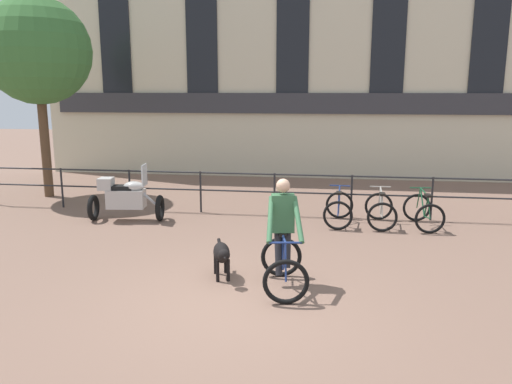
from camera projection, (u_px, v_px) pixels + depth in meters
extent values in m
plane|color=#7A5B4C|center=(237.00, 300.00, 7.39)|extent=(60.00, 60.00, 0.00)
cylinder|color=#232326|center=(62.00, 188.00, 13.12)|extent=(0.05, 0.05, 1.05)
cylinder|color=#232326|center=(130.00, 190.00, 12.85)|extent=(0.05, 0.05, 1.05)
cylinder|color=#232326|center=(201.00, 192.00, 12.59)|extent=(0.05, 0.05, 1.05)
cylinder|color=#232326|center=(274.00, 194.00, 12.33)|extent=(0.05, 0.05, 1.05)
cylinder|color=#232326|center=(351.00, 196.00, 12.06)|extent=(0.05, 0.05, 1.05)
cylinder|color=#232326|center=(432.00, 199.00, 11.80)|extent=(0.05, 0.05, 1.05)
cylinder|color=#232326|center=(275.00, 174.00, 12.23)|extent=(15.00, 0.04, 0.04)
cylinder|color=#232326|center=(274.00, 192.00, 12.32)|extent=(15.00, 0.04, 0.04)
cube|color=beige|center=(294.00, 20.00, 16.97)|extent=(18.00, 0.60, 10.77)
cube|color=#333338|center=(292.00, 103.00, 17.18)|extent=(17.10, 0.12, 0.70)
cube|color=black|center=(113.00, 6.00, 17.43)|extent=(1.10, 0.06, 6.03)
cube|color=black|center=(201.00, 4.00, 16.99)|extent=(1.10, 0.06, 6.03)
cube|color=black|center=(293.00, 2.00, 16.55)|extent=(1.10, 0.06, 6.03)
torus|color=black|center=(286.00, 282.00, 7.18)|extent=(0.68, 0.17, 0.68)
torus|color=black|center=(281.00, 257.00, 8.26)|extent=(0.68, 0.17, 0.68)
cylinder|color=navy|center=(284.00, 256.00, 7.55)|extent=(0.11, 0.49, 0.60)
cylinder|color=navy|center=(283.00, 252.00, 7.88)|extent=(0.07, 0.23, 0.52)
cylinder|color=navy|center=(284.00, 238.00, 7.60)|extent=(0.14, 0.66, 0.10)
cylinder|color=navy|center=(282.00, 263.00, 8.04)|extent=(0.10, 0.44, 0.08)
cylinder|color=navy|center=(282.00, 246.00, 8.09)|extent=(0.07, 0.27, 0.47)
cylinder|color=navy|center=(286.00, 262.00, 7.22)|extent=(0.06, 0.23, 0.54)
cylinder|color=navy|center=(285.00, 243.00, 7.27)|extent=(0.48, 0.11, 0.03)
cube|color=black|center=(283.00, 233.00, 7.92)|extent=(0.16, 0.26, 0.05)
cube|color=#33603D|center=(283.00, 213.00, 7.86)|extent=(0.39, 0.27, 0.60)
sphere|color=tan|center=(283.00, 186.00, 7.77)|extent=(0.22, 0.22, 0.22)
cylinder|color=#33603D|center=(270.00, 219.00, 7.53)|extent=(0.12, 0.72, 0.60)
cylinder|color=#33603D|center=(298.00, 219.00, 7.54)|extent=(0.25, 0.71, 0.60)
cylinder|color=black|center=(278.00, 253.00, 7.88)|extent=(0.18, 0.32, 0.69)
cylinder|color=black|center=(287.00, 250.00, 7.87)|extent=(0.13, 0.31, 0.58)
ellipsoid|color=black|center=(221.00, 252.00, 8.20)|extent=(0.43, 0.63, 0.31)
cylinder|color=black|center=(223.00, 255.00, 7.97)|extent=(0.22, 0.21, 0.18)
sphere|color=black|center=(224.00, 255.00, 7.80)|extent=(0.19, 0.19, 0.19)
cone|color=black|center=(225.00, 258.00, 7.73)|extent=(0.13, 0.14, 0.10)
cylinder|color=black|center=(219.00, 243.00, 8.52)|extent=(0.11, 0.20, 0.12)
cylinder|color=black|center=(218.00, 271.00, 8.06)|extent=(0.06, 0.06, 0.37)
cylinder|color=black|center=(228.00, 270.00, 8.09)|extent=(0.06, 0.06, 0.37)
cylinder|color=black|center=(215.00, 263.00, 8.41)|extent=(0.06, 0.06, 0.37)
cylinder|color=black|center=(226.00, 263.00, 8.44)|extent=(0.06, 0.06, 0.37)
torus|color=black|center=(160.00, 208.00, 11.81)|extent=(0.19, 0.63, 0.62)
torus|color=black|center=(93.00, 208.00, 11.84)|extent=(0.19, 0.63, 0.62)
cube|color=#B7B2AD|center=(126.00, 199.00, 11.78)|extent=(0.92, 0.50, 0.44)
ellipsoid|color=#B7B2AD|center=(134.00, 186.00, 11.72)|extent=(0.51, 0.37, 0.24)
cube|color=black|center=(121.00, 188.00, 11.73)|extent=(0.59, 0.36, 0.10)
cylinder|color=#B2B2B7|center=(151.00, 200.00, 11.77)|extent=(0.45, 0.11, 0.41)
cube|color=silver|center=(144.00, 175.00, 11.66)|extent=(0.08, 0.44, 0.50)
cube|color=#B7B2AD|center=(106.00, 184.00, 11.72)|extent=(0.36, 0.40, 0.28)
torus|color=black|center=(339.00, 205.00, 12.02)|extent=(0.66, 0.09, 0.66)
torus|color=black|center=(338.00, 216.00, 11.01)|extent=(0.66, 0.09, 0.66)
cylinder|color=navy|center=(339.00, 199.00, 11.58)|extent=(0.06, 0.47, 0.58)
cylinder|color=navy|center=(339.00, 204.00, 11.28)|extent=(0.04, 0.22, 0.51)
cylinder|color=navy|center=(339.00, 190.00, 11.44)|extent=(0.07, 0.63, 0.10)
cylinder|color=navy|center=(338.00, 214.00, 11.22)|extent=(0.05, 0.42, 0.07)
cylinder|color=navy|center=(338.00, 205.00, 11.08)|extent=(0.04, 0.25, 0.46)
cylinder|color=navy|center=(340.00, 195.00, 11.88)|extent=(0.04, 0.21, 0.52)
cylinder|color=navy|center=(340.00, 186.00, 11.74)|extent=(0.48, 0.05, 0.03)
cube|color=black|center=(339.00, 193.00, 11.14)|extent=(0.13, 0.25, 0.05)
torus|color=black|center=(379.00, 206.00, 11.89)|extent=(0.66, 0.07, 0.66)
torus|color=black|center=(382.00, 217.00, 10.88)|extent=(0.66, 0.07, 0.66)
cylinder|color=#9E998E|center=(381.00, 201.00, 11.45)|extent=(0.04, 0.47, 0.58)
cylinder|color=#9E998E|center=(382.00, 205.00, 11.15)|extent=(0.04, 0.22, 0.51)
cylinder|color=#9E998E|center=(381.00, 191.00, 11.31)|extent=(0.05, 0.63, 0.10)
cylinder|color=#9E998E|center=(381.00, 216.00, 11.08)|extent=(0.04, 0.42, 0.07)
cylinder|color=#9E998E|center=(382.00, 206.00, 10.94)|extent=(0.03, 0.25, 0.46)
cylinder|color=#9E998E|center=(380.00, 197.00, 11.75)|extent=(0.03, 0.21, 0.52)
cylinder|color=#9E998E|center=(380.00, 187.00, 11.61)|extent=(0.48, 0.04, 0.03)
cube|color=black|center=(382.00, 194.00, 11.01)|extent=(0.13, 0.24, 0.05)
torus|color=black|center=(417.00, 208.00, 11.76)|extent=(0.66, 0.13, 0.66)
torus|color=black|center=(430.00, 219.00, 10.74)|extent=(0.66, 0.13, 0.66)
cylinder|color=#194C2D|center=(422.00, 202.00, 11.32)|extent=(0.08, 0.47, 0.58)
cylinder|color=#194C2D|center=(426.00, 206.00, 11.02)|extent=(0.05, 0.22, 0.51)
cylinder|color=#194C2D|center=(424.00, 192.00, 11.18)|extent=(0.09, 0.63, 0.10)
cylinder|color=#194C2D|center=(427.00, 217.00, 10.95)|extent=(0.07, 0.42, 0.07)
cylinder|color=#194C2D|center=(429.00, 207.00, 10.81)|extent=(0.05, 0.25, 0.46)
cylinder|color=#194C2D|center=(419.00, 198.00, 11.62)|extent=(0.05, 0.21, 0.52)
cylinder|color=#194C2D|center=(420.00, 188.00, 11.48)|extent=(0.48, 0.08, 0.03)
cube|color=black|center=(428.00, 195.00, 10.87)|extent=(0.14, 0.25, 0.05)
cylinder|color=brown|center=(45.00, 140.00, 14.27)|extent=(0.26, 0.26, 3.31)
sphere|color=#386B33|center=(37.00, 51.00, 13.78)|extent=(2.95, 2.95, 2.95)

